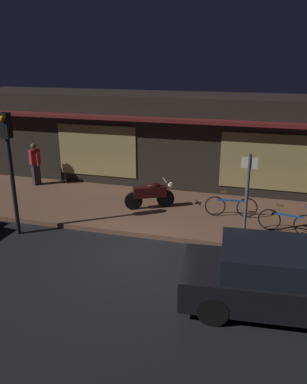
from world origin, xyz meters
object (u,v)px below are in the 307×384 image
Objects in this scene: bicycle_extra at (287,221)px; sign_post at (247,190)px; traffic_light_pole at (9,153)px; bicycle_parked at (231,206)px; person_photographer at (35,163)px; parked_car_far at (279,279)px; motorcycle at (151,194)px.

sign_post is at bearing -158.95° from bicycle_extra.
sign_post is at bearing 11.97° from traffic_light_pole.
bicycle_parked is 0.69× the size of sign_post.
traffic_light_pole is (1.70, -3.91, 1.45)m from person_photographer.
bicycle_extra is 1.61m from sign_post.
traffic_light_pole is at bearing 166.60° from parked_car_far.
bicycle_extra is 0.69× the size of sign_post.
parked_car_far is (4.01, -4.43, 0.06)m from motorcycle.
person_photographer is at bearing 167.56° from bicycle_extra.
person_photographer is 0.40× the size of parked_car_far.
bicycle_parked is at bearing -9.33° from person_photographer.
bicycle_parked is 0.46× the size of traffic_light_pole.
sign_post is at bearing -68.70° from bicycle_parked.
motorcycle is 0.44× the size of traffic_light_pole.
motorcycle is at bearing -13.71° from person_photographer.
parked_car_far is (0.85, -3.14, -0.81)m from sign_post.
person_photographer reaches higher than motorcycle.
bicycle_extra is 3.61m from parked_car_far.
sign_post is (3.16, -1.30, 0.86)m from motorcycle.
traffic_light_pole is at bearing -166.58° from bicycle_extra.
person_photographer is at bearing 170.67° from bicycle_parked.
bicycle_extra is at bearing -25.71° from bicycle_parked.
bicycle_parked is at bearing 106.99° from parked_car_far.
person_photographer is 10.70m from parked_car_far.
motorcycle is 2.67m from bicycle_parked.
sign_post reaches higher than person_photographer.
bicycle_parked is 1.68m from sign_post.
motorcycle is at bearing 132.17° from parked_car_far.
sign_post reaches higher than motorcycle.
sign_post is 3.35m from parked_car_far.
person_photographer reaches higher than bicycle_parked.
parked_car_far is at bearing -74.79° from sign_post.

